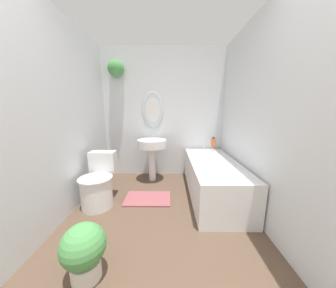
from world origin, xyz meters
TOP-DOWN VIEW (x-y plane):
  - wall_back at (-0.06, 2.78)m, footprint 2.38×0.29m
  - wall_left at (-1.16, 1.38)m, footprint 0.06×2.87m
  - wall_right at (1.16, 1.38)m, footprint 0.06×2.87m
  - toilet at (-0.86, 1.62)m, footprint 0.43×0.60m
  - pedestal_sink at (-0.20, 2.46)m, footprint 0.52×0.52m
  - bathtub at (0.77, 1.89)m, footprint 0.68×1.63m
  - shampoo_bottle at (0.93, 2.58)m, footprint 0.08×0.08m
  - potted_plant at (-0.53, 0.57)m, footprint 0.33×0.33m
  - bath_mat at (-0.20, 1.75)m, footprint 0.65×0.42m

SIDE VIEW (x-z plane):
  - bath_mat at x=-0.20m, z-range 0.00..0.02m
  - potted_plant at x=-0.53m, z-range 0.03..0.48m
  - bathtub at x=0.77m, z-range -0.03..0.59m
  - toilet at x=-0.86m, z-range -0.06..0.63m
  - pedestal_sink at x=-0.20m, z-range 0.18..1.04m
  - shampoo_bottle at x=0.93m, z-range 0.61..0.78m
  - wall_left at x=-1.16m, z-range 0.00..2.40m
  - wall_right at x=1.16m, z-range 0.00..2.40m
  - wall_back at x=-0.06m, z-range 0.05..2.45m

